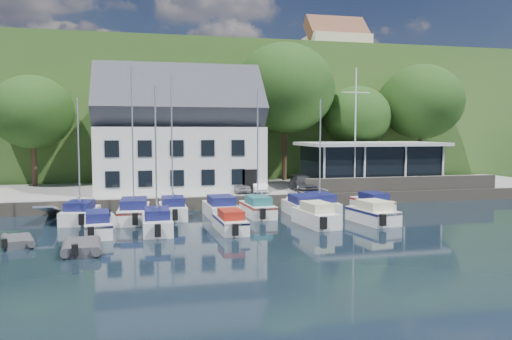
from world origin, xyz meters
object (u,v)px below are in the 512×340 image
object	(u,v)px
boat_r1_1	(133,151)
flagpole	(355,129)
boat_r1_7	(372,201)
dinghy_0	(18,240)
boat_r1_5	(302,205)
boat_r2_4	(373,211)
boat_r1_6	(320,152)
car_dgrey	(303,183)
harbor_building	(179,140)
car_silver	(238,186)
club_pavilion	(370,164)
boat_r2_2	(230,220)
boat_r2_0	(98,223)
car_white	(259,185)
boat_r1_2	(172,152)
boat_r2_1	(156,158)
car_blue	(333,182)
dinghy_1	(82,245)
boat_r1_3	(221,206)
boat_r2_3	(316,214)
boat_r1_0	(79,157)
boat_r1_4	(258,153)

from	to	relation	value
boat_r1_1	flagpole	bearing A→B (deg)	18.86
boat_r1_7	dinghy_0	world-z (taller)	boat_r1_7
boat_r1_5	boat_r2_4	world-z (taller)	boat_r2_4
flagpole	boat_r1_6	bearing A→B (deg)	-134.42
car_dgrey	boat_r1_1	bearing A→B (deg)	-152.64
harbor_building	car_silver	xyz separation A→B (m)	(4.62, -3.18, -3.78)
club_pavilion	boat_r1_1	size ratio (longest dim) A/B	1.38
boat_r2_2	boat_r2_0	bearing A→B (deg)	171.75
car_white	flagpole	size ratio (longest dim) A/B	0.33
car_silver	boat_r2_2	world-z (taller)	car_silver
harbor_building	boat_r1_7	world-z (taller)	harbor_building
boat_r1_2	boat_r2_1	distance (m)	4.97
club_pavilion	boat_r1_7	bearing A→B (deg)	-114.47
boat_r1_5	boat_r1_6	distance (m)	4.24
car_blue	dinghy_1	world-z (taller)	car_blue
boat_r1_3	boat_r2_2	xyz separation A→B (m)	(-0.24, -5.24, -0.09)
flagpole	boat_r2_2	world-z (taller)	flagpole
car_white	boat_r2_3	distance (m)	10.66
boat_r1_0	boat_r1_7	bearing A→B (deg)	9.47
harbor_building	car_white	world-z (taller)	harbor_building
boat_r1_1	boat_r1_2	world-z (taller)	boat_r1_1
boat_r1_0	boat_r1_3	bearing A→B (deg)	8.11
boat_r2_1	dinghy_1	size ratio (longest dim) A/B	2.79
boat_r2_1	boat_r2_4	xyz separation A→B (m)	(14.26, -0.19, -3.79)
car_silver	boat_r1_1	bearing A→B (deg)	-155.55
car_blue	boat_r1_7	bearing A→B (deg)	-90.35
flagpole	boat_r1_3	xyz separation A→B (m)	(-12.83, -5.51, -5.55)
boat_r1_7	dinghy_0	xyz separation A→B (m)	(-24.16, -6.82, -0.38)
car_white	boat_r2_4	world-z (taller)	car_white
boat_r2_2	boat_r1_3	bearing A→B (deg)	85.04
harbor_building	flagpole	size ratio (longest dim) A/B	1.35
car_silver	boat_r2_0	world-z (taller)	car_silver
flagpole	boat_r2_4	world-z (taller)	flagpole
flagpole	boat_r1_5	size ratio (longest dim) A/B	1.66
car_white	boat_r1_6	distance (m)	7.30
boat_r1_1	boat_r1_3	xyz separation A→B (m)	(6.07, 0.18, -4.02)
car_silver	boat_r2_0	xyz separation A→B (m)	(-10.48, -10.33, -0.85)
boat_r1_0	boat_r2_3	size ratio (longest dim) A/B	1.51
boat_r2_0	boat_r1_4	bearing A→B (deg)	15.23
dinghy_0	boat_r1_0	bearing A→B (deg)	52.53
boat_r1_1	boat_r2_4	world-z (taller)	boat_r1_1
car_white	boat_r2_0	distance (m)	16.07
car_blue	boat_r1_3	bearing A→B (deg)	-160.11
boat_r2_1	boat_r1_5	bearing A→B (deg)	20.07
harbor_building	car_silver	world-z (taller)	harbor_building
boat_r1_4	boat_r1_7	bearing A→B (deg)	0.50
boat_r1_5	boat_r2_2	world-z (taller)	boat_r1_5
harbor_building	car_dgrey	size ratio (longest dim) A/B	3.20
flagpole	car_white	bearing A→B (deg)	177.65
boat_r1_5	flagpole	bearing A→B (deg)	40.40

